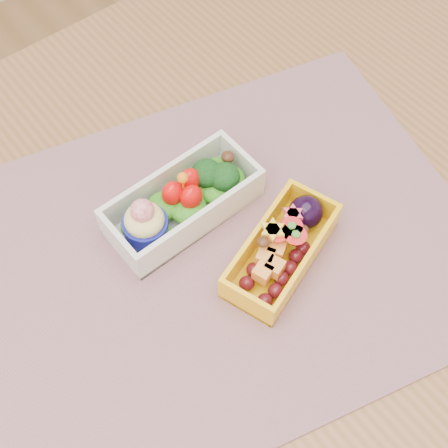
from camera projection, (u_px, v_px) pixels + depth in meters
ground at (224, 405)px, 1.33m from camera, size 3.00×3.00×0.00m
table at (224, 270)px, 0.77m from camera, size 1.20×0.80×0.75m
placemat at (222, 249)px, 0.67m from camera, size 0.64×0.55×0.00m
bento_white at (182, 202)px, 0.67m from camera, size 0.18×0.08×0.07m
bento_yellow at (283, 247)px, 0.64m from camera, size 0.16×0.11×0.05m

